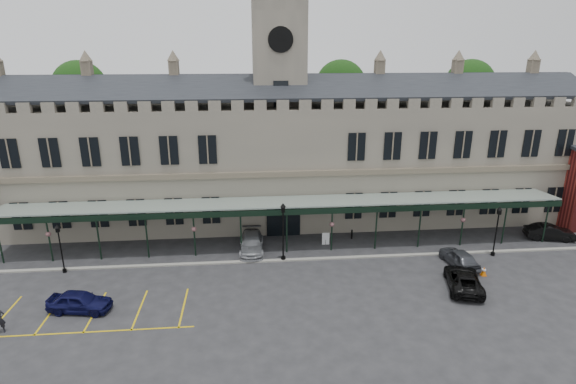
{
  "coord_description": "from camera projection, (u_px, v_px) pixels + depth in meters",
  "views": [
    {
      "loc": [
        -3.15,
        -28.98,
        17.41
      ],
      "look_at": [
        0.0,
        6.0,
        6.0
      ],
      "focal_mm": 28.0,
      "sensor_mm": 36.0,
      "label": 1
    }
  ],
  "objects": [
    {
      "name": "ground",
      "position": [
        295.0,
        294.0,
        33.09
      ],
      "size": [
        140.0,
        140.0,
        0.0
      ],
      "primitive_type": "plane",
      "color": "#28282A"
    },
    {
      "name": "station_building",
      "position": [
        279.0,
        158.0,
        46.16
      ],
      "size": [
        60.0,
        10.36,
        17.3
      ],
      "color": "#6E685C",
      "rests_on": "ground"
    },
    {
      "name": "clock_tower",
      "position": [
        279.0,
        92.0,
        44.19
      ],
      "size": [
        5.6,
        5.6,
        24.8
      ],
      "color": "#6E685C",
      "rests_on": "ground"
    },
    {
      "name": "canopy",
      "position": [
        287.0,
        226.0,
        39.42
      ],
      "size": [
        50.0,
        4.1,
        4.3
      ],
      "color": "#8C9E93",
      "rests_on": "ground"
    },
    {
      "name": "kerb",
      "position": [
        289.0,
        260.0,
        38.28
      ],
      "size": [
        60.0,
        0.4,
        0.12
      ],
      "primitive_type": "cube",
      "color": "gray",
      "rests_on": "ground"
    },
    {
      "name": "parking_markings",
      "position": [
        93.0,
        316.0,
        30.48
      ],
      "size": [
        16.0,
        6.0,
        0.01
      ],
      "primitive_type": null,
      "color": "gold",
      "rests_on": "ground"
    },
    {
      "name": "tree_behind_left",
      "position": [
        80.0,
        89.0,
        50.94
      ],
      "size": [
        6.0,
        6.0,
        16.0
      ],
      "color": "#332314",
      "rests_on": "ground"
    },
    {
      "name": "tree_behind_mid",
      "position": [
        340.0,
        87.0,
        53.5
      ],
      "size": [
        6.0,
        6.0,
        16.0
      ],
      "color": "#332314",
      "rests_on": "ground"
    },
    {
      "name": "tree_behind_right",
      "position": [
        469.0,
        86.0,
        54.86
      ],
      "size": [
        6.0,
        6.0,
        16.0
      ],
      "color": "#332314",
      "rests_on": "ground"
    },
    {
      "name": "lamp_post_left",
      "position": [
        60.0,
        244.0,
        35.58
      ],
      "size": [
        0.39,
        0.39,
        4.15
      ],
      "color": "black",
      "rests_on": "ground"
    },
    {
      "name": "lamp_post_mid",
      "position": [
        283.0,
        227.0,
        37.4
      ],
      "size": [
        0.49,
        0.49,
        5.19
      ],
      "color": "black",
      "rests_on": "ground"
    },
    {
      "name": "lamp_post_right",
      "position": [
        497.0,
        227.0,
        38.44
      ],
      "size": [
        0.43,
        0.43,
        4.52
      ],
      "color": "black",
      "rests_on": "ground"
    },
    {
      "name": "traffic_cone",
      "position": [
        484.0,
        271.0,
        35.72
      ],
      "size": [
        0.48,
        0.48,
        0.76
      ],
      "rotation": [
        0.0,
        0.0,
        -0.09
      ],
      "color": "#DE6107",
      "rests_on": "ground"
    },
    {
      "name": "sign_board",
      "position": [
        326.0,
        239.0,
        41.24
      ],
      "size": [
        0.68,
        0.1,
        1.16
      ],
      "rotation": [
        0.0,
        0.0,
        -0.07
      ],
      "color": "black",
      "rests_on": "ground"
    },
    {
      "name": "bollard_left",
      "position": [
        252.0,
        238.0,
        41.64
      ],
      "size": [
        0.16,
        0.16,
        0.92
      ],
      "primitive_type": "cylinder",
      "color": "black",
      "rests_on": "ground"
    },
    {
      "name": "bollard_right",
      "position": [
        352.0,
        234.0,
        42.52
      ],
      "size": [
        0.16,
        0.16,
        0.9
      ],
      "primitive_type": "cylinder",
      "color": "black",
      "rests_on": "ground"
    },
    {
      "name": "car_left_a",
      "position": [
        80.0,
        302.0,
        30.8
      ],
      "size": [
        4.5,
        2.36,
        1.46
      ],
      "primitive_type": "imported",
      "rotation": [
        0.0,
        0.0,
        1.42
      ],
      "color": "#0D0E3A",
      "rests_on": "ground"
    },
    {
      "name": "car_taxi",
      "position": [
        252.0,
        243.0,
        39.93
      ],
      "size": [
        2.17,
        5.14,
        1.48
      ],
      "primitive_type": "imported",
      "rotation": [
        0.0,
        0.0,
        -0.02
      ],
      "color": "#919398",
      "rests_on": "ground"
    },
    {
      "name": "car_van",
      "position": [
        464.0,
        279.0,
        33.77
      ],
      "size": [
        3.6,
        5.5,
        1.41
      ],
      "primitive_type": "imported",
      "rotation": [
        0.0,
        0.0,
        2.87
      ],
      "color": "black",
      "rests_on": "ground"
    },
    {
      "name": "car_right_a",
      "position": [
        459.0,
        258.0,
        37.22
      ],
      "size": [
        2.13,
        4.4,
        1.45
      ],
      "primitive_type": "imported",
      "rotation": [
        0.0,
        0.0,
        3.24
      ],
      "color": "#3B3D43",
      "rests_on": "ground"
    },
    {
      "name": "car_right_b",
      "position": [
        550.0,
        232.0,
        42.33
      ],
      "size": [
        4.6,
        2.48,
        1.44
      ],
      "primitive_type": "imported",
      "rotation": [
        0.0,
        0.0,
        1.34
      ],
      "color": "black",
      "rests_on": "ground"
    }
  ]
}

